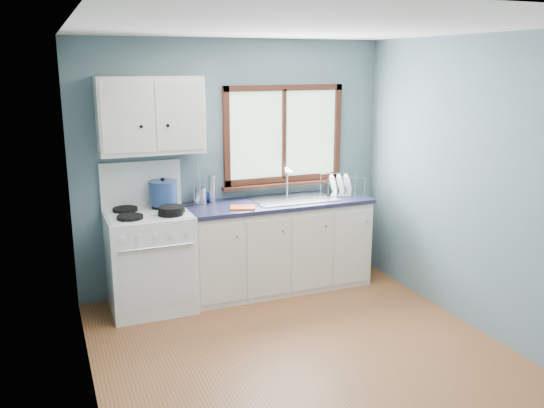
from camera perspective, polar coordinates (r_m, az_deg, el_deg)
name	(u,v)px	position (r m, az deg, el deg)	size (l,w,h in m)	color
floor	(309,361)	(4.68, 3.69, -15.25)	(3.20, 3.60, 0.02)	brown
ceiling	(315,25)	(4.11, 4.25, 17.22)	(3.20, 3.60, 0.02)	white
wall_back	(234,166)	(5.87, -3.79, 3.81)	(3.20, 0.02, 2.50)	slate
wall_front	(488,294)	(2.79, 20.59, -8.37)	(3.20, 0.02, 2.50)	slate
wall_left	(82,228)	(3.82, -18.34, -2.26)	(0.02, 3.60, 2.50)	slate
wall_right	(486,188)	(5.12, 20.40, 1.51)	(0.02, 3.60, 2.50)	slate
gas_range	(150,258)	(5.51, -12.00, -5.24)	(0.76, 0.69, 1.36)	white
base_cabinets	(278,249)	(5.90, 0.59, -4.52)	(1.85, 0.60, 0.88)	silver
countertop	(278,203)	(5.77, 0.61, 0.11)	(1.89, 0.64, 0.04)	#191933
sink	(294,205)	(5.85, 2.24, -0.12)	(0.84, 0.46, 0.44)	silver
window	(284,141)	(5.98, 1.19, 6.22)	(1.36, 0.10, 1.03)	#9EC6A8
upper_cabinets	(151,115)	(5.41, -11.93, 8.59)	(0.95, 0.35, 0.70)	silver
skillet	(172,209)	(5.26, -9.87, -0.49)	(0.38, 0.32, 0.05)	black
stockpot	(163,192)	(5.52, -10.73, 1.13)	(0.34, 0.34, 0.26)	navy
utensil_crock	(200,196)	(5.66, -7.14, 0.84)	(0.16, 0.16, 0.41)	silver
thermos	(212,189)	(5.68, -5.98, 1.47)	(0.06, 0.06, 0.28)	silver
soap_bottle	(212,190)	(5.69, -5.96, 1.38)	(0.10, 0.10, 0.25)	blue
dish_towel	(243,208)	(5.46, -2.93, -0.37)	(0.23, 0.17, 0.02)	#E35627
dish_rack	(341,189)	(6.10, 6.88, 1.51)	(0.46, 0.39, 0.21)	silver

